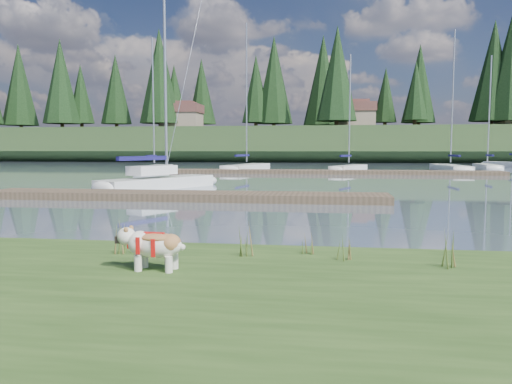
# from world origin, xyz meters

# --- Properties ---
(ground) EXTENTS (200.00, 200.00, 0.00)m
(ground) POSITION_xyz_m (0.00, 30.00, 0.00)
(ground) COLOR slate
(ground) RESTS_ON ground
(bank) EXTENTS (60.00, 9.00, 0.35)m
(bank) POSITION_xyz_m (0.00, -6.00, 0.17)
(bank) COLOR #334F1E
(bank) RESTS_ON ground
(ridge) EXTENTS (200.00, 20.00, 5.00)m
(ridge) POSITION_xyz_m (0.00, 73.00, 2.50)
(ridge) COLOR #213519
(ridge) RESTS_ON ground
(bulldog) EXTENTS (0.97, 0.44, 0.58)m
(bulldog) POSITION_xyz_m (-0.73, -3.50, 0.71)
(bulldog) COLOR silver
(bulldog) RESTS_ON bank
(sailboat_main) EXTENTS (4.77, 7.58, 11.21)m
(sailboat_main) POSITION_xyz_m (-6.50, 14.49, 0.42)
(sailboat_main) COLOR silver
(sailboat_main) RESTS_ON ground
(dock_near) EXTENTS (16.00, 2.00, 0.30)m
(dock_near) POSITION_xyz_m (-4.00, 9.00, 0.15)
(dock_near) COLOR #4C3D2C
(dock_near) RESTS_ON ground
(dock_far) EXTENTS (26.00, 2.20, 0.30)m
(dock_far) POSITION_xyz_m (2.00, 30.00, 0.15)
(dock_far) COLOR #4C3D2C
(dock_far) RESTS_ON ground
(sailboat_bg_0) EXTENTS (2.12, 7.84, 11.26)m
(sailboat_bg_0) POSITION_xyz_m (-12.82, 31.10, 0.32)
(sailboat_bg_0) COLOR silver
(sailboat_bg_0) RESTS_ON ground
(sailboat_bg_1) EXTENTS (3.64, 9.14, 13.27)m
(sailboat_bg_1) POSITION_xyz_m (-5.41, 35.54, 0.33)
(sailboat_bg_1) COLOR silver
(sailboat_bg_1) RESTS_ON ground
(sailboat_bg_2) EXTENTS (3.80, 6.58, 10.08)m
(sailboat_bg_2) POSITION_xyz_m (3.74, 34.08, 0.33)
(sailboat_bg_2) COLOR silver
(sailboat_bg_2) RESTS_ON ground
(sailboat_bg_3) EXTENTS (2.14, 8.50, 12.32)m
(sailboat_bg_3) POSITION_xyz_m (12.35, 36.50, 0.32)
(sailboat_bg_3) COLOR silver
(sailboat_bg_3) RESTS_ON ground
(sailboat_bg_4) EXTENTS (1.99, 7.14, 10.50)m
(sailboat_bg_4) POSITION_xyz_m (16.26, 38.82, 0.33)
(sailboat_bg_4) COLOR silver
(sailboat_bg_4) RESTS_ON ground
(sailboat_bg_5) EXTENTS (5.03, 6.99, 10.53)m
(sailboat_bg_5) POSITION_xyz_m (21.03, 47.27, 0.32)
(sailboat_bg_5) COLOR silver
(sailboat_bg_5) RESTS_ON ground
(weed_0) EXTENTS (0.17, 0.14, 0.55)m
(weed_0) POSITION_xyz_m (0.36, -2.42, 0.58)
(weed_0) COLOR #475B23
(weed_0) RESTS_ON bank
(weed_1) EXTENTS (0.17, 0.14, 0.42)m
(weed_1) POSITION_xyz_m (1.35, -2.14, 0.52)
(weed_1) COLOR #475B23
(weed_1) RESTS_ON bank
(weed_2) EXTENTS (0.17, 0.14, 0.56)m
(weed_2) POSITION_xyz_m (3.32, -2.79, 0.59)
(weed_2) COLOR #475B23
(weed_2) RESTS_ON bank
(weed_3) EXTENTS (0.17, 0.14, 0.60)m
(weed_3) POSITION_xyz_m (-1.57, -2.57, 0.60)
(weed_3) COLOR #475B23
(weed_3) RESTS_ON bank
(weed_4) EXTENTS (0.17, 0.14, 0.42)m
(weed_4) POSITION_xyz_m (1.88, -2.55, 0.53)
(weed_4) COLOR #475B23
(weed_4) RESTS_ON bank
(mud_lip) EXTENTS (60.00, 0.50, 0.14)m
(mud_lip) POSITION_xyz_m (0.00, -1.60, 0.07)
(mud_lip) COLOR #33281C
(mud_lip) RESTS_ON ground
(conifer_1) EXTENTS (4.40, 4.40, 11.30)m
(conifer_1) POSITION_xyz_m (-40.00, 71.00, 11.28)
(conifer_1) COLOR #382619
(conifer_1) RESTS_ON ridge
(conifer_2) EXTENTS (6.60, 6.60, 16.05)m
(conifer_2) POSITION_xyz_m (-25.00, 68.00, 13.54)
(conifer_2) COLOR #382619
(conifer_2) RESTS_ON ridge
(conifer_3) EXTENTS (4.84, 4.84, 12.25)m
(conifer_3) POSITION_xyz_m (-10.00, 72.00, 11.74)
(conifer_3) COLOR #382619
(conifer_3) RESTS_ON ridge
(conifer_4) EXTENTS (6.16, 6.16, 15.10)m
(conifer_4) POSITION_xyz_m (3.00, 66.00, 13.09)
(conifer_4) COLOR #382619
(conifer_4) RESTS_ON ridge
(conifer_5) EXTENTS (3.96, 3.96, 10.35)m
(conifer_5) POSITION_xyz_m (15.00, 70.00, 10.83)
(conifer_5) COLOR #382619
(conifer_5) RESTS_ON ridge
(conifer_6) EXTENTS (7.04, 7.04, 17.00)m
(conifer_6) POSITION_xyz_m (28.00, 68.00, 13.99)
(conifer_6) COLOR #382619
(conifer_6) RESTS_ON ridge
(house_0) EXTENTS (6.30, 5.30, 4.65)m
(house_0) POSITION_xyz_m (-22.00, 70.00, 7.31)
(house_0) COLOR gray
(house_0) RESTS_ON ridge
(house_1) EXTENTS (6.30, 5.30, 4.65)m
(house_1) POSITION_xyz_m (6.00, 71.00, 7.31)
(house_1) COLOR gray
(house_1) RESTS_ON ridge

